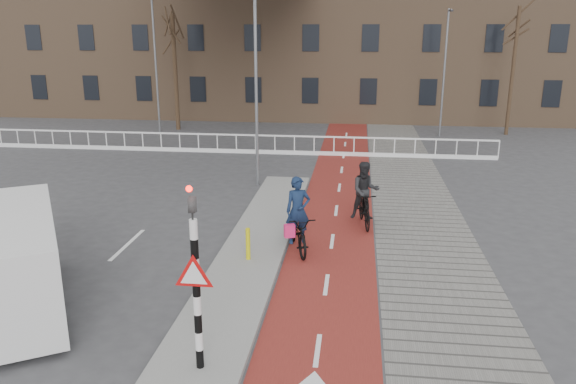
# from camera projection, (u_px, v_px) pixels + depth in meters

# --- Properties ---
(ground) EXTENTS (120.00, 120.00, 0.00)m
(ground) POSITION_uv_depth(u_px,v_px,m) (252.00, 321.00, 12.23)
(ground) COLOR #38383A
(ground) RESTS_ON ground
(bike_lane) EXTENTS (2.50, 60.00, 0.01)m
(bike_lane) POSITION_uv_depth(u_px,v_px,m) (338.00, 195.00, 21.58)
(bike_lane) COLOR maroon
(bike_lane) RESTS_ON ground
(sidewalk) EXTENTS (3.00, 60.00, 0.01)m
(sidewalk) POSITION_uv_depth(u_px,v_px,m) (412.00, 197.00, 21.25)
(sidewalk) COLOR slate
(sidewalk) RESTS_ON ground
(curb_island) EXTENTS (1.80, 16.00, 0.12)m
(curb_island) POSITION_uv_depth(u_px,v_px,m) (254.00, 249.00, 16.11)
(curb_island) COLOR gray
(curb_island) RESTS_ON ground
(traffic_signal) EXTENTS (0.80, 0.80, 3.68)m
(traffic_signal) POSITION_uv_depth(u_px,v_px,m) (195.00, 274.00, 9.82)
(traffic_signal) COLOR black
(traffic_signal) RESTS_ON curb_island
(bollard) EXTENTS (0.12, 0.12, 0.88)m
(bollard) POSITION_uv_depth(u_px,v_px,m) (248.00, 244.00, 15.11)
(bollard) COLOR #D3CA0B
(bollard) RESTS_ON curb_island
(cyclist_near) EXTENTS (1.37, 2.24, 2.17)m
(cyclist_near) POSITION_uv_depth(u_px,v_px,m) (298.00, 226.00, 15.92)
(cyclist_near) COLOR black
(cyclist_near) RESTS_ON bike_lane
(cyclist_far) EXTENTS (1.00, 2.04, 2.11)m
(cyclist_far) POSITION_uv_depth(u_px,v_px,m) (365.00, 200.00, 17.93)
(cyclist_far) COLOR black
(cyclist_far) RESTS_ON bike_lane
(van) EXTENTS (4.45, 5.47, 2.21)m
(van) POSITION_uv_depth(u_px,v_px,m) (7.00, 263.00, 12.37)
(van) COLOR silver
(van) RESTS_ON ground
(railing) EXTENTS (28.00, 0.10, 0.99)m
(railing) POSITION_uv_depth(u_px,v_px,m) (217.00, 147.00, 28.94)
(railing) COLOR silver
(railing) RESTS_ON ground
(townhouse_row) EXTENTS (46.00, 10.00, 15.90)m
(townhouse_row) POSITION_uv_depth(u_px,v_px,m) (291.00, 6.00, 40.92)
(townhouse_row) COLOR #7F6047
(townhouse_row) RESTS_ON ground
(tree_mid) EXTENTS (0.26, 0.26, 7.04)m
(tree_mid) POSITION_uv_depth(u_px,v_px,m) (175.00, 73.00, 34.78)
(tree_mid) COLOR #312315
(tree_mid) RESTS_ON ground
(tree_right) EXTENTS (0.21, 0.21, 7.43)m
(tree_right) POSITION_uv_depth(u_px,v_px,m) (513.00, 72.00, 32.97)
(tree_right) COLOR #312315
(tree_right) RESTS_ON ground
(streetlight_near) EXTENTS (0.12, 0.12, 7.39)m
(streetlight_near) POSITION_uv_depth(u_px,v_px,m) (256.00, 94.00, 21.96)
(streetlight_near) COLOR slate
(streetlight_near) RESTS_ON ground
(streetlight_left) EXTENTS (0.12, 0.12, 8.17)m
(streetlight_left) POSITION_uv_depth(u_px,v_px,m) (156.00, 65.00, 33.65)
(streetlight_left) COLOR slate
(streetlight_left) RESTS_ON ground
(streetlight_right) EXTENTS (0.12, 0.12, 7.27)m
(streetlight_right) POSITION_uv_depth(u_px,v_px,m) (444.00, 74.00, 32.55)
(streetlight_right) COLOR slate
(streetlight_right) RESTS_ON ground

